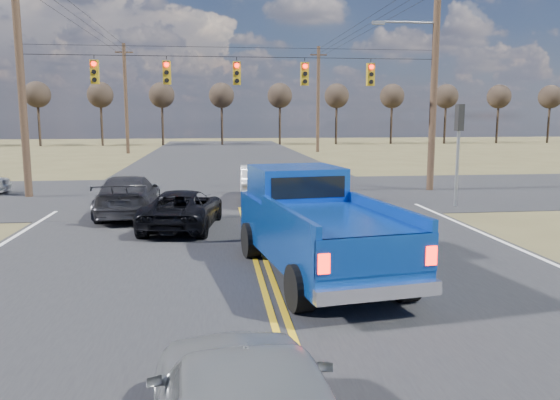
{
  "coord_description": "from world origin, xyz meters",
  "views": [
    {
      "loc": [
        -1.07,
        -6.38,
        3.46
      ],
      "look_at": [
        0.46,
        6.22,
        1.5
      ],
      "focal_mm": 35.0,
      "sensor_mm": 36.0,
      "label": 1
    }
  ],
  "objects": [
    {
      "name": "ground",
      "position": [
        0.0,
        0.0,
        0.0
      ],
      "size": [
        160.0,
        160.0,
        0.0
      ],
      "primitive_type": "plane",
      "color": "brown",
      "rests_on": "ground"
    },
    {
      "name": "road_main",
      "position": [
        0.0,
        10.0,
        0.0
      ],
      "size": [
        14.0,
        120.0,
        0.02
      ],
      "primitive_type": "cube",
      "color": "#28282B",
      "rests_on": "ground"
    },
    {
      "name": "road_cross",
      "position": [
        0.0,
        18.0,
        0.0
      ],
      "size": [
        120.0,
        12.0,
        0.02
      ],
      "primitive_type": "cube",
      "color": "#28282B",
      "rests_on": "ground"
    },
    {
      "name": "signal_gantry",
      "position": [
        0.5,
        17.79,
        5.06
      ],
      "size": [
        19.6,
        4.83,
        10.0
      ],
      "color": "#473323",
      "rests_on": "ground"
    },
    {
      "name": "utility_poles",
      "position": [
        0.0,
        17.0,
        5.23
      ],
      "size": [
        19.6,
        58.32,
        10.0
      ],
      "color": "#473323",
      "rests_on": "ground"
    },
    {
      "name": "treeline",
      "position": [
        0.0,
        26.96,
        5.7
      ],
      "size": [
        87.0,
        117.8,
        7.4
      ],
      "color": "#33261C",
      "rests_on": "ground"
    },
    {
      "name": "pickup_truck",
      "position": [
        1.1,
        5.13,
        1.1
      ],
      "size": [
        3.13,
        6.29,
        2.26
      ],
      "rotation": [
        0.0,
        0.0,
        0.15
      ],
      "color": "black",
      "rests_on": "ground"
    },
    {
      "name": "black_suv",
      "position": [
        -2.05,
        10.52,
        0.61
      ],
      "size": [
        2.64,
        4.62,
        1.21
      ],
      "primitive_type": "imported",
      "rotation": [
        0.0,
        0.0,
        2.99
      ],
      "color": "black",
      "rests_on": "ground"
    },
    {
      "name": "white_car_queue",
      "position": [
        0.8,
        15.5,
        0.76
      ],
      "size": [
        1.75,
        4.65,
        1.51
      ],
      "primitive_type": "imported",
      "rotation": [
        0.0,
        0.0,
        3.11
      ],
      "color": "#B8B8B8",
      "rests_on": "ground"
    },
    {
      "name": "dgrey_car_queue",
      "position": [
        -4.06,
        12.98,
        0.71
      ],
      "size": [
        2.15,
        4.93,
        1.41
      ],
      "primitive_type": "imported",
      "rotation": [
        0.0,
        0.0,
        3.18
      ],
      "color": "#2C2C30",
      "rests_on": "ground"
    }
  ]
}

